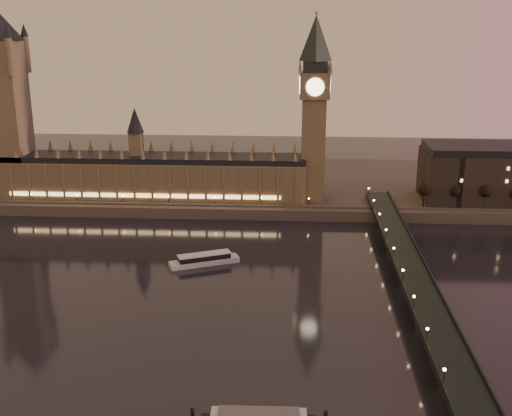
% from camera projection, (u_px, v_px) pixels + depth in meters
% --- Properties ---
extents(ground, '(700.00, 700.00, 0.00)m').
position_uv_depth(ground, '(183.00, 297.00, 255.88)').
color(ground, black).
rests_on(ground, ground).
extents(far_embankment, '(560.00, 130.00, 6.00)m').
position_uv_depth(far_embankment, '(272.00, 185.00, 410.82)').
color(far_embankment, '#423D35').
rests_on(far_embankment, ground).
extents(palace_of_westminster, '(180.00, 26.62, 52.00)m').
position_uv_depth(palace_of_westminster, '(148.00, 171.00, 367.27)').
color(palace_of_westminster, brown).
rests_on(palace_of_westminster, ground).
extents(victoria_tower, '(31.68, 31.68, 118.00)m').
position_uv_depth(victoria_tower, '(3.00, 93.00, 358.85)').
color(victoria_tower, brown).
rests_on(victoria_tower, ground).
extents(big_ben, '(17.68, 17.68, 104.00)m').
position_uv_depth(big_ben, '(314.00, 98.00, 349.62)').
color(big_ben, brown).
rests_on(big_ben, ground).
extents(westminster_bridge, '(13.20, 260.00, 15.30)m').
position_uv_depth(westminster_bridge, '(416.00, 290.00, 249.13)').
color(westminster_bridge, black).
rests_on(westminster_bridge, ground).
extents(bare_tree_0, '(6.12, 6.12, 12.44)m').
position_uv_depth(bare_tree_0, '(428.00, 192.00, 348.91)').
color(bare_tree_0, black).
rests_on(bare_tree_0, ground).
extents(bare_tree_1, '(6.12, 6.12, 12.44)m').
position_uv_depth(bare_tree_1, '(456.00, 192.00, 348.06)').
color(bare_tree_1, black).
rests_on(bare_tree_1, ground).
extents(bare_tree_2, '(6.12, 6.12, 12.44)m').
position_uv_depth(bare_tree_2, '(485.00, 193.00, 347.21)').
color(bare_tree_2, black).
rests_on(bare_tree_2, ground).
extents(cruise_boat_a, '(31.63, 18.75, 5.04)m').
position_uv_depth(cruise_boat_a, '(204.00, 260.00, 288.89)').
color(cruise_boat_a, silver).
rests_on(cruise_boat_a, ground).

